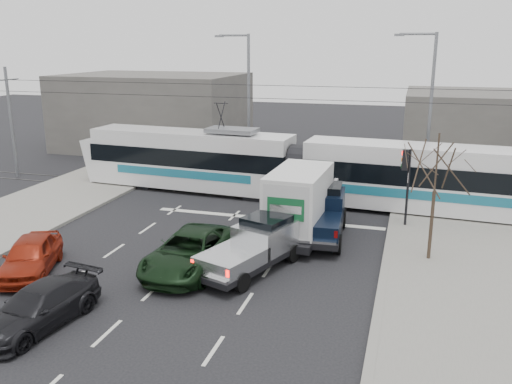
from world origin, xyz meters
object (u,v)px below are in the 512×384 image
(street_lamp_near, at_px, (428,103))
(street_lamp_far, at_px, (246,95))
(box_truck, at_px, (302,202))
(dark_car, at_px, (39,307))
(traffic_signal, at_px, (406,171))
(bare_tree, at_px, (436,169))
(tram, at_px, (298,168))
(green_car, at_px, (190,251))
(silver_pickup, at_px, (256,245))
(navy_pickup, at_px, (321,213))
(red_car, at_px, (31,256))

(street_lamp_near, height_order, street_lamp_far, same)
(box_truck, distance_m, dark_car, 11.88)
(dark_car, bearing_deg, traffic_signal, 59.05)
(bare_tree, distance_m, box_truck, 6.10)
(street_lamp_near, xyz_separation_m, street_lamp_far, (-11.50, 2.00, 0.00))
(tram, bearing_deg, street_lamp_near, 37.33)
(street_lamp_near, relative_size, green_car, 1.71)
(silver_pickup, bearing_deg, bare_tree, 41.04)
(bare_tree, height_order, green_car, bare_tree)
(tram, bearing_deg, navy_pickup, -63.89)
(silver_pickup, bearing_deg, dark_car, -110.47)
(traffic_signal, relative_size, green_car, 0.68)
(street_lamp_near, height_order, dark_car, street_lamp_near)
(bare_tree, height_order, street_lamp_near, street_lamp_near)
(traffic_signal, xyz_separation_m, navy_pickup, (-3.50, -2.24, -1.64))
(street_lamp_far, height_order, tram, street_lamp_far)
(traffic_signal, bearing_deg, street_lamp_near, 83.59)
(silver_pickup, bearing_deg, red_car, -140.90)
(navy_pickup, height_order, dark_car, navy_pickup)
(street_lamp_near, height_order, red_car, street_lamp_near)
(tram, height_order, silver_pickup, tram)
(silver_pickup, height_order, dark_car, silver_pickup)
(tram, bearing_deg, traffic_signal, -25.20)
(street_lamp_far, distance_m, silver_pickup, 17.42)
(bare_tree, xyz_separation_m, traffic_signal, (-1.13, 4.00, -1.05))
(navy_pickup, relative_size, red_car, 1.32)
(street_lamp_far, bearing_deg, red_car, -97.81)
(silver_pickup, distance_m, navy_pickup, 4.64)
(bare_tree, relative_size, traffic_signal, 1.39)
(street_lamp_near, xyz_separation_m, box_truck, (-5.18, -9.96, -3.55))
(navy_pickup, xyz_separation_m, dark_car, (-6.88, -10.41, -0.47))
(box_truck, bearing_deg, bare_tree, -13.38)
(bare_tree, xyz_separation_m, red_car, (-14.37, -5.38, -3.09))
(navy_pickup, bearing_deg, tram, 107.98)
(silver_pickup, relative_size, box_truck, 0.86)
(silver_pickup, distance_m, dark_car, 7.99)
(silver_pickup, xyz_separation_m, red_car, (-7.99, -2.85, -0.25))
(silver_pickup, bearing_deg, navy_pickup, 87.19)
(street_lamp_far, bearing_deg, tram, -51.96)
(green_car, distance_m, dark_car, 5.96)
(silver_pickup, bearing_deg, tram, 112.13)
(traffic_signal, height_order, navy_pickup, traffic_signal)
(tram, xyz_separation_m, red_car, (-7.54, -12.56, -1.13))
(street_lamp_far, distance_m, red_car, 19.56)
(bare_tree, height_order, navy_pickup, bare_tree)
(bare_tree, bearing_deg, silver_pickup, -158.41)
(navy_pickup, height_order, green_car, navy_pickup)
(street_lamp_near, bearing_deg, box_truck, -117.48)
(street_lamp_near, distance_m, red_car, 22.43)
(street_lamp_far, distance_m, tram, 8.67)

